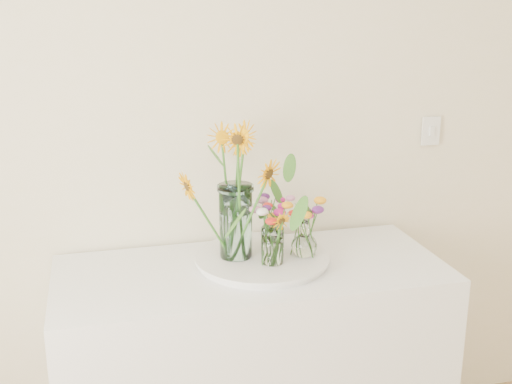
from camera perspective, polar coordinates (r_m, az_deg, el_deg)
counter at (r=2.54m, az=-0.35°, el=-16.11°), size 1.40×0.60×0.90m
tray at (r=2.36m, az=0.54°, el=-6.07°), size 0.47×0.47×0.02m
mason_jar at (r=2.30m, az=-1.82°, el=-2.65°), size 0.15×0.15×0.28m
sunflower_bouquet at (r=2.26m, az=-1.85°, el=0.30°), size 0.81×0.81×0.52m
small_vase_a at (r=2.26m, az=1.47°, el=-4.82°), size 0.10×0.10×0.14m
wildflower_posy_a at (r=2.25m, az=1.48°, el=-3.75°), size 0.18×0.18×0.23m
small_vase_b at (r=2.34m, az=4.32°, el=-4.15°), size 0.10×0.10×0.14m
wildflower_posy_b at (r=2.32m, az=4.34°, el=-3.11°), size 0.19×0.19×0.23m
small_vase_c at (r=2.40m, az=1.50°, el=-3.85°), size 0.08×0.08×0.11m
wildflower_posy_c at (r=2.39m, az=1.51°, el=-2.84°), size 0.18×0.18×0.20m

